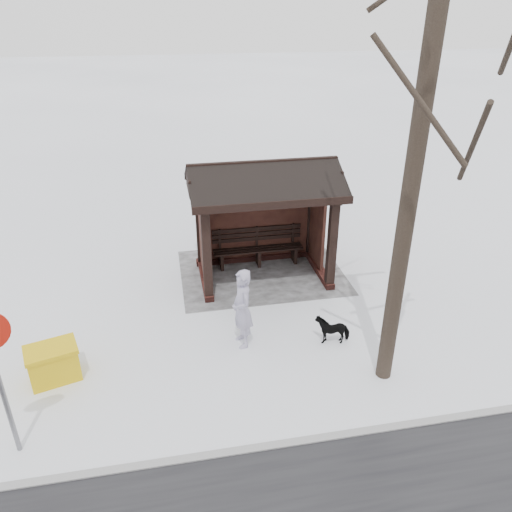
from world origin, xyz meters
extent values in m
plane|color=white|center=(0.00, 0.00, 0.00)|extent=(120.00, 120.00, 0.00)
cube|color=gray|center=(0.00, 5.50, 0.01)|extent=(120.00, 0.15, 0.06)
cube|color=#96979C|center=(0.00, -0.20, 0.01)|extent=(4.20, 3.20, 0.02)
cube|color=#381814|center=(0.00, -0.90, 0.08)|extent=(3.30, 0.22, 0.16)
cube|color=#381814|center=(-1.50, 0.00, 0.08)|extent=(0.22, 2.10, 0.16)
cube|color=#381814|center=(1.50, 0.00, 0.08)|extent=(0.22, 2.10, 0.16)
cube|color=black|center=(-1.50, 0.90, 1.15)|extent=(0.20, 0.20, 2.30)
cube|color=black|center=(1.50, 0.90, 1.15)|extent=(0.20, 0.20, 2.30)
cube|color=black|center=(-1.50, -0.90, 1.15)|extent=(0.20, 0.20, 2.30)
cube|color=black|center=(1.50, -0.90, 1.15)|extent=(0.20, 0.20, 2.30)
cube|color=black|center=(0.00, -0.90, 1.23)|extent=(2.80, 0.08, 2.14)
cube|color=black|center=(-1.50, -0.31, 1.23)|extent=(0.08, 1.17, 2.14)
cube|color=black|center=(1.50, -0.31, 1.23)|extent=(0.08, 1.17, 2.14)
cube|color=black|center=(0.00, 0.90, 2.36)|extent=(3.40, 0.20, 0.18)
cube|color=black|center=(0.00, -0.90, 2.36)|extent=(3.40, 0.20, 0.18)
cylinder|color=black|center=(-1.50, 4.20, 4.28)|extent=(0.29, 0.29, 8.55)
imported|color=#A09AB5|center=(0.99, 2.73, 0.86)|extent=(0.51, 0.69, 1.72)
imported|color=black|center=(-0.87, 2.97, 0.30)|extent=(0.73, 0.39, 0.59)
cube|color=gold|center=(4.65, 3.13, 0.32)|extent=(1.01, 0.81, 0.63)
cube|color=gold|center=(4.65, 3.13, 0.67)|extent=(1.07, 0.87, 0.08)
cylinder|color=slate|center=(4.96, 4.78, 1.28)|extent=(0.08, 0.08, 2.56)
camera|label=1|loc=(2.32, 11.08, 6.42)|focal=35.00mm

